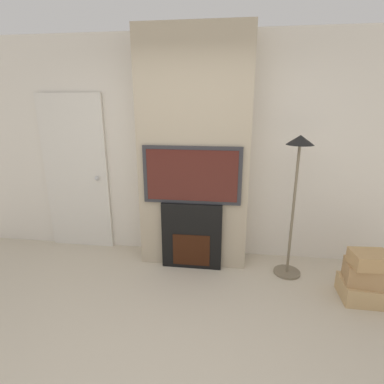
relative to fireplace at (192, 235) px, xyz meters
The scene contains 8 objects.
ground_plane 1.65m from the fireplace, 90.00° to the right, with size 14.00×14.00×0.00m, color beige.
wall_back 1.04m from the fireplace, 90.00° to the left, with size 6.00×0.06×2.70m.
chimney_breast 0.97m from the fireplace, 90.00° to the left, with size 1.27×0.40×2.70m.
fireplace is the anchor object (origin of this frame).
television 0.74m from the fireplace, 90.00° to the right, with size 1.11×0.07×0.66m.
floor_lamp 1.36m from the fireplace, ahead, with size 0.30×0.30×1.60m.
box_stack 1.87m from the fireplace, 13.37° to the right, with size 0.46×0.38×0.54m.
entry_door 1.75m from the fireplace, 166.74° to the left, with size 0.87×0.09×2.04m.
Camera 1 is at (0.43, -1.64, 1.91)m, focal length 28.00 mm.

